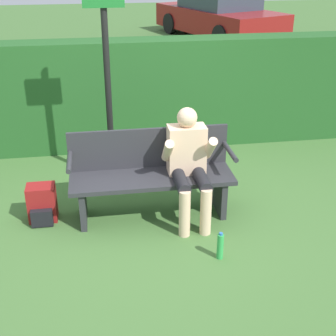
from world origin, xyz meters
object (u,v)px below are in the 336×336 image
at_px(person_seated, 189,161).
at_px(park_bench, 151,174).
at_px(signpost, 107,66).
at_px(backpack, 42,204).
at_px(water_bottle, 220,246).
at_px(parked_car, 219,16).

bearing_deg(person_seated, park_bench, 159.05).
bearing_deg(signpost, person_seated, -50.83).
relative_size(park_bench, backpack, 4.29).
relative_size(water_bottle, parked_car, 0.06).
relative_size(water_bottle, signpost, 0.11).
bearing_deg(person_seated, parked_car, 73.84).
bearing_deg(water_bottle, park_bench, 119.04).
xyz_separation_m(backpack, signpost, (0.76, 0.76, 1.21)).
distance_m(water_bottle, parked_car, 11.28).
xyz_separation_m(person_seated, parked_car, (2.94, 10.14, 0.01)).
height_order(park_bench, parked_car, parked_car).
height_order(water_bottle, signpost, signpost).
height_order(park_bench, signpost, signpost).
xyz_separation_m(park_bench, water_bottle, (0.51, -0.92, -0.32)).
xyz_separation_m(park_bench, person_seated, (0.36, -0.14, 0.19)).
bearing_deg(backpack, signpost, 45.05).
xyz_separation_m(park_bench, signpost, (-0.37, 0.76, 0.95)).
xyz_separation_m(person_seated, backpack, (-1.49, 0.14, -0.45)).
height_order(person_seated, water_bottle, person_seated).
height_order(park_bench, water_bottle, park_bench).
relative_size(park_bench, person_seated, 1.45).
height_order(backpack, signpost, signpost).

